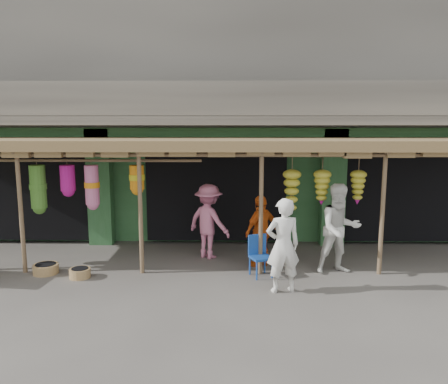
{
  "coord_description": "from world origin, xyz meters",
  "views": [
    {
      "loc": [
        0.36,
        -9.04,
        3.15
      ],
      "look_at": [
        0.22,
        1.0,
        1.55
      ],
      "focal_mm": 35.0,
      "sensor_mm": 36.0,
      "label": 1
    }
  ],
  "objects_px": {
    "blue_chair": "(259,253)",
    "person_vendor": "(261,231)",
    "person_right": "(340,229)",
    "person_front": "(283,245)",
    "person_shopper": "(209,221)"
  },
  "relations": [
    {
      "from": "person_front",
      "to": "person_shopper",
      "type": "bearing_deg",
      "value": -67.48
    },
    {
      "from": "blue_chair",
      "to": "person_shopper",
      "type": "xyz_separation_m",
      "value": [
        -1.11,
        1.2,
        0.4
      ]
    },
    {
      "from": "person_vendor",
      "to": "person_shopper",
      "type": "relative_size",
      "value": 0.91
    },
    {
      "from": "person_shopper",
      "to": "person_right",
      "type": "bearing_deg",
      "value": -163.64
    },
    {
      "from": "person_front",
      "to": "person_vendor",
      "type": "bearing_deg",
      "value": -91.48
    },
    {
      "from": "person_right",
      "to": "person_vendor",
      "type": "height_order",
      "value": "person_right"
    },
    {
      "from": "person_shopper",
      "to": "person_front",
      "type": "bearing_deg",
      "value": 161.82
    },
    {
      "from": "blue_chair",
      "to": "person_right",
      "type": "height_order",
      "value": "person_right"
    },
    {
      "from": "person_right",
      "to": "person_vendor",
      "type": "bearing_deg",
      "value": 154.5
    },
    {
      "from": "person_front",
      "to": "person_right",
      "type": "relative_size",
      "value": 0.94
    },
    {
      "from": "person_right",
      "to": "person_shopper",
      "type": "relative_size",
      "value": 1.09
    },
    {
      "from": "blue_chair",
      "to": "person_vendor",
      "type": "bearing_deg",
      "value": 61.27
    },
    {
      "from": "person_front",
      "to": "person_right",
      "type": "xyz_separation_m",
      "value": [
        1.31,
        1.07,
        0.06
      ]
    },
    {
      "from": "blue_chair",
      "to": "person_shopper",
      "type": "distance_m",
      "value": 1.68
    },
    {
      "from": "person_vendor",
      "to": "person_right",
      "type": "bearing_deg",
      "value": 122.56
    }
  ]
}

